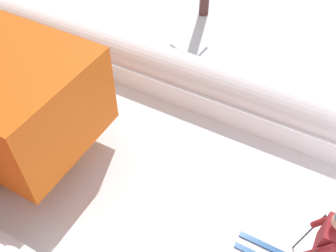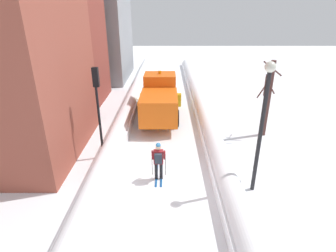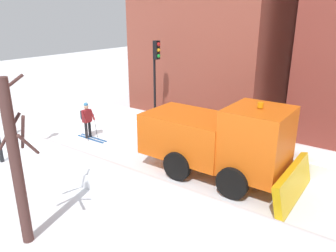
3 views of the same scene
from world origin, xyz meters
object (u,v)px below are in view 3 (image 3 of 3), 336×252
Objects in this scene: plow_truck at (220,140)px; skier at (87,118)px; bare_tree_near at (16,163)px; traffic_light_pole at (156,69)px.

plow_truck is 7.16m from skier.
traffic_light_pole is at bearing -163.83° from bare_tree_near.
skier is (0.16, -7.14, -0.48)m from plow_truck.
plow_truck is at bearing 91.25° from skier.
traffic_light_pole reaches higher than plow_truck.
traffic_light_pole is at bearing 145.14° from skier.
bare_tree_near reaches higher than skier.
traffic_light_pole is (-2.93, 2.04, 2.22)m from skier.
bare_tree_near reaches higher than plow_truck.
traffic_light_pole reaches higher than bare_tree_near.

